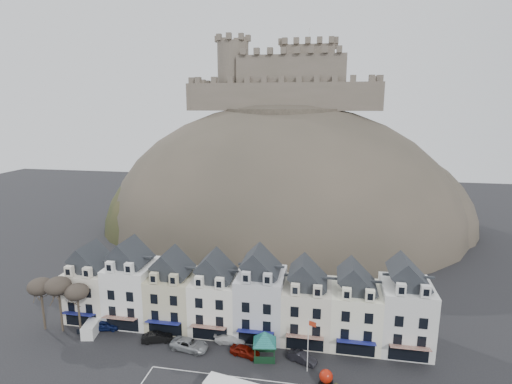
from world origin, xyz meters
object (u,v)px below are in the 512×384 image
bus_shelter (265,337)px  car_maroon (245,351)px  car_navy (104,325)px  car_white (230,339)px  flagpole (309,342)px  white_van (92,328)px  car_silver (189,345)px  red_buoy (326,378)px  car_charcoal (302,358)px  car_black (157,337)px

bus_shelter → car_maroon: bus_shelter is taller
car_navy → car_white: bearing=-103.1°
bus_shelter → flagpole: (5.88, -1.80, 1.17)m
white_van → car_silver: (15.63, -1.20, -0.20)m
car_navy → car_silver: (14.40, -2.50, -0.04)m
car_navy → car_silver: car_navy is taller
bus_shelter → red_buoy: (8.17, -3.97, -2.01)m
car_white → car_maroon: car_maroon is taller
car_navy → car_maroon: size_ratio=1.11×
bus_shelter → car_charcoal: bearing=-8.4°
car_white → car_charcoal: car_charcoal is taller
red_buoy → flagpole: flagpole is taller
bus_shelter → car_maroon: size_ratio=1.48×
flagpole → car_black: bearing=172.9°
car_white → car_maroon: bearing=-132.6°
red_buoy → white_van: (-34.40, 5.17, -0.10)m
car_black → car_maroon: (13.09, -0.89, -0.00)m
white_van → car_black: (10.43, -0.31, -0.23)m
car_silver → car_charcoal: bearing=-81.3°
car_silver → car_charcoal: (15.60, 0.00, -0.09)m
car_maroon → car_silver: bearing=104.5°
red_buoy → car_charcoal: 5.09m
flagpole → car_navy: (-30.88, 4.30, -3.44)m
flagpole → car_white: flagpole is taller
white_van → car_silver: bearing=-15.7°
car_black → car_maroon: 13.12m
bus_shelter → car_charcoal: size_ratio=1.53×
car_silver → car_white: 5.77m
car_white → car_charcoal: 10.70m
bus_shelter → white_van: (-26.23, 1.20, -2.11)m
bus_shelter → car_silver: 10.85m
bus_shelter → white_van: bearing=169.0°
red_buoy → car_charcoal: red_buoy is taller
bus_shelter → car_navy: size_ratio=1.34×
white_van → car_charcoal: white_van is taller
bus_shelter → car_navy: (-25.00, 2.50, -2.27)m
car_black → car_maroon: size_ratio=1.04×
red_buoy → flagpole: size_ratio=0.28×
bus_shelter → car_charcoal: bus_shelter is taller
car_navy → car_white: car_navy is taller
bus_shelter → car_white: size_ratio=1.37×
red_buoy → car_maroon: 11.58m
bus_shelter → car_white: bearing=146.8°
bus_shelter → red_buoy: bus_shelter is taller
bus_shelter → car_white: (-5.40, 2.50, -2.40)m
white_van → flagpole: bearing=-16.6°
bus_shelter → car_charcoal: (5.00, -0.00, -2.39)m
red_buoy → bus_shelter: bearing=154.1°
bus_shelter → car_black: bearing=168.4°
bus_shelter → red_buoy: bearing=-34.3°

